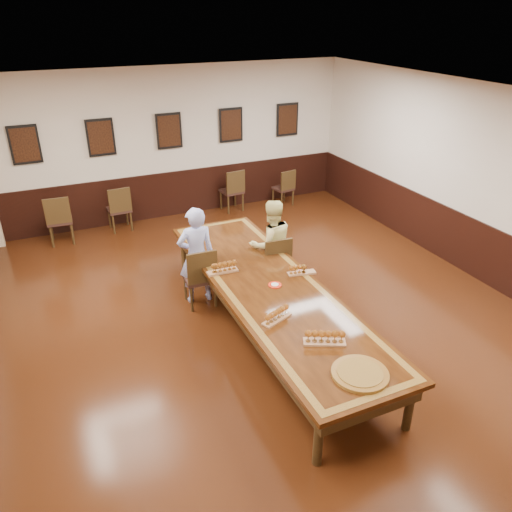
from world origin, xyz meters
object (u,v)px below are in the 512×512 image
spare_chair_a (59,219)px  spare_chair_d (283,187)px  spare_chair_c (232,190)px  chair_woman (273,262)px  chair_man (199,276)px  spare_chair_b (119,208)px  carved_platter (360,374)px  person_woman (271,244)px  person_man (196,256)px  conference_table (271,295)px

spare_chair_a → spare_chair_d: 4.98m
spare_chair_a → spare_chair_c: (3.75, 0.25, -0.01)m
chair_woman → spare_chair_a: (-3.04, 3.37, 0.01)m
chair_man → spare_chair_d: (3.20, 3.37, -0.06)m
spare_chair_b → carved_platter: spare_chair_b is taller
person_woman → carved_platter: 3.32m
chair_woman → person_man: (-1.26, 0.16, 0.31)m
chair_woman → person_woman: (0.01, 0.10, 0.28)m
chair_woman → spare_chair_c: chair_woman is taller
chair_woman → spare_chair_c: size_ratio=1.00×
spare_chair_d → person_man: person_man is taller
chair_man → carved_platter: size_ratio=1.42×
spare_chair_a → conference_table: (2.46, -4.47, 0.11)m
spare_chair_d → person_man: 4.58m
conference_table → carved_platter: (0.05, -2.07, 0.16)m
chair_man → person_man: size_ratio=0.63×
spare_chair_d → person_man: bearing=35.4°
chair_woman → spare_chair_d: 3.93m
person_woman → person_man: bearing=0.7°
chair_man → person_woman: person_woman is taller
chair_man → spare_chair_c: chair_man is taller
spare_chair_d → carved_platter: 7.05m
chair_man → spare_chair_a: spare_chair_a is taller
spare_chair_b → person_man: 3.45m
spare_chair_c → person_woman: person_woman is taller
person_woman → spare_chair_a: bearing=-43.8°
spare_chair_b → conference_table: bearing=102.2°
chair_woman → spare_chair_b: bearing=-59.1°
person_woman → carved_platter: bearing=83.9°
spare_chair_d → spare_chair_c: bearing=-19.4°
chair_man → carved_platter: chair_man is taller
spare_chair_b → person_woman: (1.86, -3.44, 0.28)m
spare_chair_d → person_woman: bearing=49.6°
spare_chair_d → carved_platter: (-2.47, -6.59, 0.34)m
chair_man → person_man: (0.00, 0.11, 0.30)m
chair_woman → conference_table: (-0.58, -1.10, 0.12)m
chair_man → conference_table: (0.68, -1.15, 0.11)m
spare_chair_c → person_man: person_man is taller
chair_man → conference_table: 1.34m
spare_chair_b → person_woman: size_ratio=0.63×
chair_man → conference_table: bearing=122.9°
spare_chair_a → spare_chair_c: spare_chair_a is taller
person_woman → conference_table: (-0.59, -1.20, -0.15)m
spare_chair_b → carved_platter: (1.32, -6.71, 0.29)m
spare_chair_b → spare_chair_d: size_ratio=1.10×
spare_chair_a → spare_chair_c: 3.76m
chair_woman → carved_platter: 3.22m
spare_chair_d → person_woman: (-1.93, -3.32, 0.33)m
chair_man → person_woman: bearing=-175.3°
spare_chair_c → carved_platter: (-1.24, -6.79, 0.29)m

